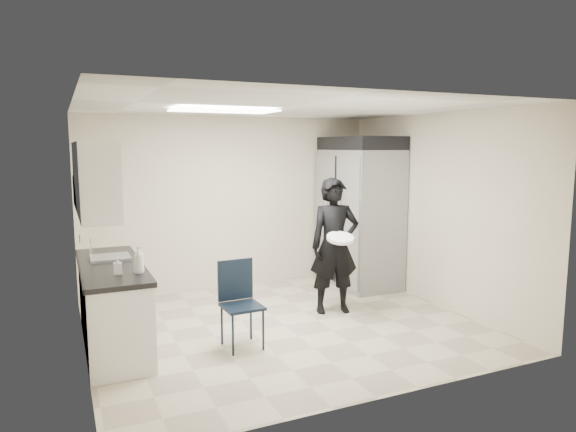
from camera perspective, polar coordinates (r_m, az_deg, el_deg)
name	(u,v)px	position (r m, az deg, el deg)	size (l,w,h in m)	color
floor	(285,326)	(6.35, -0.34, -12.08)	(4.50, 4.50, 0.00)	#C1B698
ceiling	(285,107)	(5.99, -0.36, 12.01)	(4.50, 4.50, 0.00)	silver
back_wall	(232,203)	(7.89, -6.22, 1.48)	(4.50, 4.50, 0.00)	beige
left_wall	(79,233)	(5.54, -22.19, -1.72)	(4.00, 4.00, 0.00)	beige
right_wall	(437,210)	(7.24, 16.18, 0.65)	(4.00, 4.00, 0.00)	beige
ceiling_panel	(224,110)	(6.15, -7.12, 11.56)	(1.20, 0.60, 0.02)	white
lower_counter	(113,307)	(5.94, -18.90, -9.56)	(0.60, 1.90, 0.86)	silver
countertop	(111,266)	(5.83, -19.09, -5.28)	(0.64, 1.95, 0.05)	black
sink	(111,262)	(6.07, -19.11, -4.90)	(0.42, 0.40, 0.14)	gray
faucet	(91,251)	(6.03, -21.07, -3.62)	(0.02, 0.02, 0.24)	silver
upper_cabinets	(94,178)	(5.69, -20.77, 3.92)	(0.35, 1.80, 0.75)	silver
towel_dispenser	(83,190)	(6.84, -21.83, 2.71)	(0.22, 0.30, 0.35)	black
notice_sticker_left	(80,239)	(5.65, -22.12, -2.36)	(0.00, 0.12, 0.07)	yellow
notice_sticker_right	(79,239)	(5.85, -22.18, -2.42)	(0.00, 0.12, 0.07)	yellow
commercial_fridge	(359,218)	(8.04, 7.94, -0.22)	(0.80, 1.35, 2.10)	gray
fridge_compressor	(361,143)	(7.97, 8.10, 8.00)	(0.80, 1.35, 0.20)	black
folding_chair	(242,307)	(5.60, -5.13, -9.99)	(0.40, 0.40, 0.91)	black
man_tuxedo	(334,246)	(6.67, 5.18, -3.32)	(0.64, 0.43, 1.76)	black
bucket_lid	(340,238)	(6.41, 5.83, -2.46)	(0.34, 0.34, 0.04)	white
soap_bottle_a	(139,260)	(5.29, -16.26, -4.69)	(0.10, 0.10, 0.27)	white
soap_bottle_b	(118,266)	(5.31, -18.41, -5.26)	(0.08, 0.08, 0.17)	#AFAEBA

